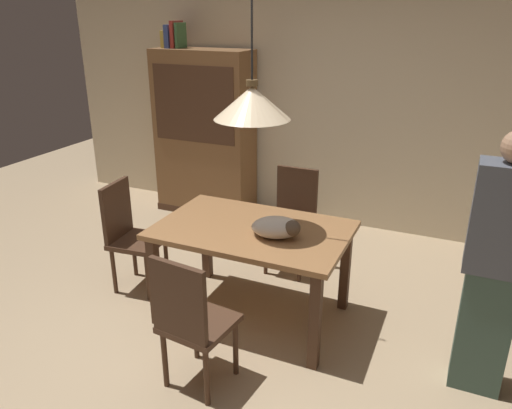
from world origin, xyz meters
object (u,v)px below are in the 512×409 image
cat_sleeping (278,227)px  chair_near_front (191,319)px  chair_left_side (129,231)px  pendant_lamp (252,102)px  book_blue_wide (172,36)px  book_green_slim (181,35)px  chair_far_back (293,215)px  book_yellow_short (167,39)px  hutch_bookcase (205,137)px  book_red_tall (177,34)px  dining_table (252,240)px  person_standing (495,269)px

cat_sleeping → chair_near_front: bearing=-106.6°
chair_left_side → pendant_lamp: size_ratio=0.72×
book_blue_wide → book_green_slim: size_ratio=0.92×
chair_far_back → book_yellow_short: size_ratio=4.65×
hutch_bookcase → book_red_tall: bearing=179.7°
chair_near_front → book_yellow_short: bearing=124.4°
book_green_slim → chair_left_side: bearing=-73.8°
chair_near_front → pendant_lamp: (0.01, 0.88, 1.15)m
book_red_tall → dining_table: bearing=-46.3°
chair_left_side → pendant_lamp: bearing=0.4°
chair_near_front → book_blue_wide: book_blue_wide is taller
book_yellow_short → chair_left_side: bearing=-68.7°
book_yellow_short → dining_table: bearing=-44.2°
hutch_bookcase → book_red_tall: size_ratio=6.61×
hutch_bookcase → person_standing: hutch_bookcase is taller
book_yellow_short → book_blue_wide: (0.06, 0.00, 0.03)m
book_green_slim → cat_sleeping: bearing=-44.7°
dining_table → chair_near_front: chair_near_front is taller
book_yellow_short → book_blue_wide: bearing=0.0°
dining_table → chair_near_front: (-0.01, -0.88, -0.14)m
dining_table → chair_near_front: size_ratio=1.51×
book_yellow_short → book_green_slim: (0.18, 0.00, 0.04)m
pendant_lamp → book_blue_wide: 2.52m
book_blue_wide → chair_near_front: bearing=-56.6°
chair_far_back → book_green_slim: book_green_slim is taller
dining_table → book_red_tall: 2.80m
chair_far_back → book_red_tall: size_ratio=3.32×
book_green_slim → person_standing: bearing=-30.3°
pendant_lamp → person_standing: (1.61, -0.13, -0.83)m
chair_near_front → book_red_tall: (-1.69, 2.65, 1.48)m
cat_sleeping → book_green_slim: book_green_slim is taller
chair_far_back → book_blue_wide: book_blue_wide is taller
book_red_tall → book_green_slim: 0.05m
book_green_slim → person_standing: size_ratio=0.16×
chair_far_back → hutch_bookcase: 1.70m
chair_near_front → book_yellow_short: book_yellow_short is taller
chair_near_front → book_blue_wide: bearing=123.4°
chair_far_back → cat_sleeping: bearing=-76.6°
book_red_tall → person_standing: size_ratio=0.17×
book_yellow_short → book_blue_wide: book_blue_wide is taller
book_red_tall → book_green_slim: book_red_tall is taller
chair_left_side → book_red_tall: 2.38m
chair_far_back → cat_sleeping: chair_far_back is taller
chair_far_back → person_standing: 1.92m
book_red_tall → chair_left_side: bearing=-72.3°
book_blue_wide → book_red_tall: bearing=0.0°
pendant_lamp → book_blue_wide: size_ratio=5.42×
cat_sleeping → pendant_lamp: pendant_lamp is taller
book_yellow_short → pendant_lamp: bearing=-44.2°
chair_near_front → chair_left_side: (-1.12, 0.87, 0.00)m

